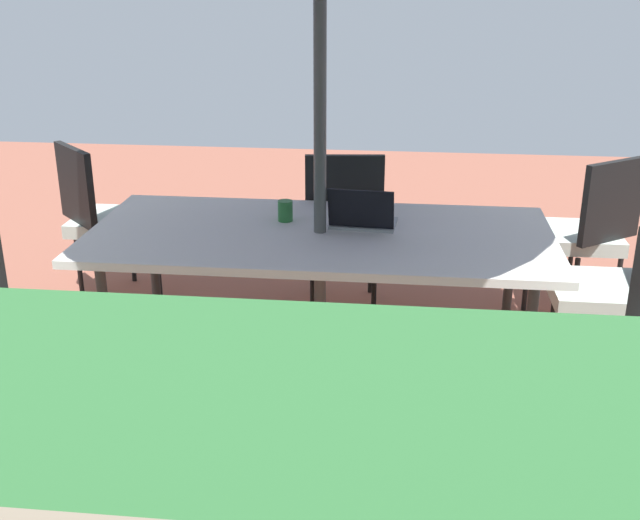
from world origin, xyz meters
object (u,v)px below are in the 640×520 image
Objects in this scene: chair_south at (344,221)px; chair_west at (614,280)px; chair_southwest at (587,229)px; cup at (285,211)px; chair_southeast at (103,214)px; laptop at (363,218)px; dining_table at (320,240)px.

chair_west is (-1.35, 0.76, 0.00)m from chair_south.
chair_south is 1.38m from chair_southwest.
cup is (0.25, 0.59, 0.24)m from chair_south.
chair_southwest is 2.82m from chair_southeast.
chair_west is at bearing -179.98° from laptop.
laptop is at bearing 96.67° from chair_south.
laptop is at bearing -155.48° from dining_table.
laptop is (-1.59, 0.63, 0.23)m from chair_southeast.
chair_south reaches higher than laptop.
chair_south is (-0.06, -0.74, -0.14)m from dining_table.
chair_west is at bearing 179.28° from dining_table.
cup is at bearing -160.52° from chair_southeast.
chair_west is at bearing 51.45° from chair_southwest.
cup is at bearing -16.51° from chair_southwest.
dining_table is 21.43× the size of cup.
chair_southeast is at bearing -98.30° from chair_west.
chair_southeast is at bearing -36.06° from chair_southwest.
laptop reaches higher than cup.
chair_south is at bearing -112.92° from cup.
chair_southwest is 1.75m from cup.
chair_southwest reaches higher than cup.
chair_southwest is 9.32× the size of cup.
dining_table is 0.24m from laptop.
chair_south is 1.00× the size of chair_southwest.
laptop is 3.24× the size of cup.
chair_south is 0.71m from laptop.
laptop is at bearing -8.62° from chair_southwest.
chair_west reaches higher than cup.
cup is (1.63, 0.59, 0.24)m from chair_southwest.
laptop is (-0.20, -0.09, 0.09)m from dining_table.
chair_southwest is at bearing -134.55° from chair_southeast.
laptop is at bearing 171.37° from cup.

